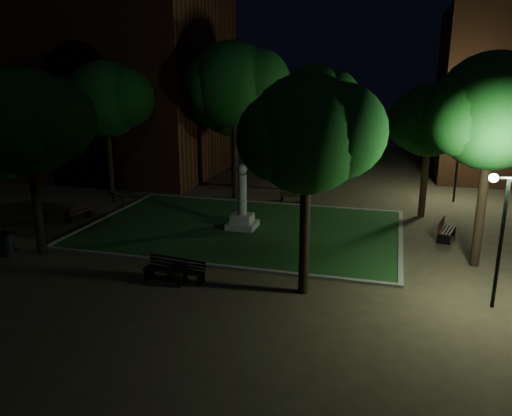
{
  "coord_description": "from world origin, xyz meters",
  "views": [
    {
      "loc": [
        7.04,
        -20.64,
        7.56
      ],
      "look_at": [
        0.98,
        1.0,
        1.43
      ],
      "focal_mm": 35.0,
      "sensor_mm": 36.0,
      "label": 1
    }
  ],
  "objects_px": {
    "bench_right_side": "(445,230)",
    "bench_far_side": "(292,196)",
    "bench_near_left": "(166,270)",
    "bench_left_side": "(79,213)",
    "bicycle": "(116,197)",
    "trash_bin": "(3,244)",
    "bench_near_right": "(187,272)",
    "monument": "(242,211)"
  },
  "relations": [
    {
      "from": "bench_near_right",
      "to": "bench_left_side",
      "type": "xyz_separation_m",
      "value": [
        -8.71,
        5.91,
        -0.01
      ]
    },
    {
      "from": "bench_right_side",
      "to": "trash_bin",
      "type": "height_order",
      "value": "trash_bin"
    },
    {
      "from": "bench_far_side",
      "to": "monument",
      "type": "bearing_deg",
      "value": 80.32
    },
    {
      "from": "bicycle",
      "to": "monument",
      "type": "bearing_deg",
      "value": -82.92
    },
    {
      "from": "bench_near_right",
      "to": "bench_right_side",
      "type": "distance_m",
      "value": 12.42
    },
    {
      "from": "bench_near_right",
      "to": "bench_far_side",
      "type": "bearing_deg",
      "value": 90.97
    },
    {
      "from": "bench_near_left",
      "to": "bicycle",
      "type": "distance_m",
      "value": 12.58
    },
    {
      "from": "monument",
      "to": "bench_left_side",
      "type": "height_order",
      "value": "monument"
    },
    {
      "from": "trash_bin",
      "to": "bench_right_side",
      "type": "bearing_deg",
      "value": 21.92
    },
    {
      "from": "monument",
      "to": "trash_bin",
      "type": "relative_size",
      "value": 3.18
    },
    {
      "from": "bench_left_side",
      "to": "bench_far_side",
      "type": "bearing_deg",
      "value": 139.17
    },
    {
      "from": "monument",
      "to": "bench_near_left",
      "type": "relative_size",
      "value": 1.83
    },
    {
      "from": "bench_near_left",
      "to": "bench_far_side",
      "type": "distance_m",
      "value": 13.01
    },
    {
      "from": "bench_near_right",
      "to": "trash_bin",
      "type": "bearing_deg",
      "value": -175.42
    },
    {
      "from": "bench_near_left",
      "to": "bench_far_side",
      "type": "bearing_deg",
      "value": 88.54
    },
    {
      "from": "bench_right_side",
      "to": "bench_far_side",
      "type": "relative_size",
      "value": 1.27
    },
    {
      "from": "monument",
      "to": "bicycle",
      "type": "height_order",
      "value": "monument"
    },
    {
      "from": "monument",
      "to": "bench_left_side",
      "type": "distance_m",
      "value": 8.88
    },
    {
      "from": "bench_left_side",
      "to": "bench_near_left",
      "type": "bearing_deg",
      "value": 68.09
    },
    {
      "from": "bench_near_left",
      "to": "bench_left_side",
      "type": "relative_size",
      "value": 1.16
    },
    {
      "from": "bench_near_left",
      "to": "bench_near_right",
      "type": "height_order",
      "value": "bench_near_left"
    },
    {
      "from": "bench_near_left",
      "to": "bicycle",
      "type": "height_order",
      "value": "bench_near_left"
    },
    {
      "from": "monument",
      "to": "bicycle",
      "type": "distance_m",
      "value": 9.26
    },
    {
      "from": "bench_near_right",
      "to": "bench_right_side",
      "type": "bearing_deg",
      "value": 45.87
    },
    {
      "from": "bench_left_side",
      "to": "bench_far_side",
      "type": "relative_size",
      "value": 1.07
    },
    {
      "from": "bench_near_right",
      "to": "bench_far_side",
      "type": "distance_m",
      "value": 12.7
    },
    {
      "from": "bicycle",
      "to": "bench_far_side",
      "type": "bearing_deg",
      "value": -47.77
    },
    {
      "from": "bench_left_side",
      "to": "bicycle",
      "type": "bearing_deg",
      "value": -165.2
    },
    {
      "from": "bench_right_side",
      "to": "bench_left_side",
      "type": "bearing_deg",
      "value": 109.75
    },
    {
      "from": "monument",
      "to": "bench_near_right",
      "type": "xyz_separation_m",
      "value": [
        -0.13,
        -6.67,
        -0.58
      ]
    },
    {
      "from": "bicycle",
      "to": "bench_near_left",
      "type": "bearing_deg",
      "value": -115.66
    },
    {
      "from": "monument",
      "to": "bench_left_side",
      "type": "relative_size",
      "value": 2.11
    },
    {
      "from": "trash_bin",
      "to": "bicycle",
      "type": "xyz_separation_m",
      "value": [
        -0.1,
        9.14,
        -0.11
      ]
    },
    {
      "from": "monument",
      "to": "bench_near_left",
      "type": "xyz_separation_m",
      "value": [
        -0.85,
        -6.88,
        -0.52
      ]
    },
    {
      "from": "bench_right_side",
      "to": "trash_bin",
      "type": "bearing_deg",
      "value": 125.95
    },
    {
      "from": "bench_right_side",
      "to": "bench_near_left",
      "type": "bearing_deg",
      "value": 141.39
    },
    {
      "from": "bench_left_side",
      "to": "trash_bin",
      "type": "distance_m",
      "value": 5.51
    },
    {
      "from": "monument",
      "to": "bench_near_right",
      "type": "distance_m",
      "value": 6.69
    },
    {
      "from": "bench_right_side",
      "to": "bicycle",
      "type": "height_order",
      "value": "bench_right_side"
    },
    {
      "from": "bench_near_left",
      "to": "bench_near_right",
      "type": "bearing_deg",
      "value": 24.15
    },
    {
      "from": "bench_near_right",
      "to": "bench_right_side",
      "type": "height_order",
      "value": "bench_right_side"
    },
    {
      "from": "bench_near_right",
      "to": "bench_left_side",
      "type": "distance_m",
      "value": 10.52
    }
  ]
}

